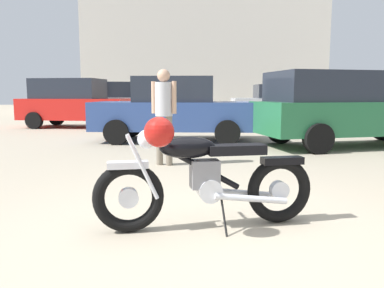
% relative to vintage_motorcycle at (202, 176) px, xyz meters
% --- Properties ---
extents(ground_plane, '(80.00, 80.00, 0.00)m').
position_rel_vintage_motorcycle_xyz_m(ground_plane, '(0.11, -0.19, -0.49)').
color(ground_plane, tan).
extents(vintage_motorcycle, '(2.07, 0.73, 1.07)m').
position_rel_vintage_motorcycle_xyz_m(vintage_motorcycle, '(0.00, 0.00, 0.00)').
color(vintage_motorcycle, black).
rests_on(vintage_motorcycle, ground_plane).
extents(bystander, '(0.44, 0.30, 1.66)m').
position_rel_vintage_motorcycle_xyz_m(bystander, '(-0.46, 3.18, 0.53)').
color(bystander, '#706656').
rests_on(bystander, ground_plane).
extents(silver_sedan_mid, '(4.12, 2.32, 1.78)m').
position_rel_vintage_motorcycle_xyz_m(silver_sedan_mid, '(-4.07, 10.82, 0.43)').
color(silver_sedan_mid, black).
rests_on(silver_sedan_mid, ground_plane).
extents(blue_hatchback_right, '(4.95, 2.61, 1.74)m').
position_rel_vintage_motorcycle_xyz_m(blue_hatchback_right, '(3.89, 5.42, 0.45)').
color(blue_hatchback_right, black).
rests_on(blue_hatchback_right, ground_plane).
extents(dark_sedan_left, '(4.33, 2.19, 1.67)m').
position_rel_vintage_motorcycle_xyz_m(dark_sedan_left, '(-0.30, 6.61, 0.34)').
color(dark_sedan_left, black).
rests_on(dark_sedan_left, ground_plane).
extents(white_estate_far, '(4.10, 2.25, 1.78)m').
position_rel_vintage_motorcycle_xyz_m(white_estate_far, '(-2.27, 15.01, 0.43)').
color(white_estate_far, black).
rests_on(white_estate_far, ground_plane).
extents(pale_sedan_back, '(4.23, 1.98, 1.67)m').
position_rel_vintage_motorcycle_xyz_m(pale_sedan_back, '(4.50, 14.74, 0.34)').
color(pale_sedan_back, black).
rests_on(pale_sedan_back, ground_plane).
extents(industrial_building, '(16.17, 12.84, 19.44)m').
position_rel_vintage_motorcycle_xyz_m(industrial_building, '(1.74, 26.10, 4.13)').
color(industrial_building, beige).
rests_on(industrial_building, ground_plane).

